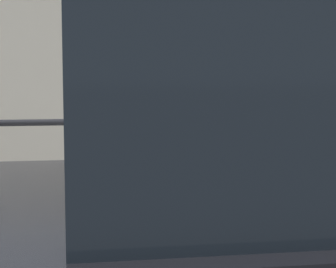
% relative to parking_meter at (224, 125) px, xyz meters
% --- Properties ---
extents(sidewalk_curb, '(36.00, 2.23, 0.14)m').
position_rel_parking_meter_xyz_m(sidewalk_curb, '(0.27, 0.83, -1.17)').
color(sidewalk_curb, '#9E9B93').
rests_on(sidewalk_curb, ground).
extents(parking_meter, '(0.17, 0.18, 1.52)m').
position_rel_parking_meter_xyz_m(parking_meter, '(0.00, 0.00, 0.00)').
color(parking_meter, slate).
rests_on(parking_meter, sidewalk_curb).
extents(pedestrian_at_meter, '(0.64, 0.53, 1.76)m').
position_rel_parking_meter_xyz_m(pedestrian_at_meter, '(-0.65, 0.00, -0.08)').
color(pedestrian_at_meter, slate).
rests_on(pedestrian_at_meter, sidewalk_curb).
extents(parked_sedan_black, '(4.61, 1.84, 1.76)m').
position_rel_parking_meter_xyz_m(parked_sedan_black, '(0.01, -1.51, -0.36)').
color(parked_sedan_black, black).
rests_on(parked_sedan_black, ground).
extents(background_railing, '(24.06, 0.06, 1.02)m').
position_rel_parking_meter_xyz_m(background_railing, '(0.27, 1.75, -0.36)').
color(background_railing, black).
rests_on(background_railing, sidewalk_curb).
extents(backdrop_wall, '(32.00, 0.50, 2.95)m').
position_rel_parking_meter_xyz_m(backdrop_wall, '(0.27, 5.19, 0.24)').
color(backdrop_wall, '#ADA38E').
rests_on(backdrop_wall, ground).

